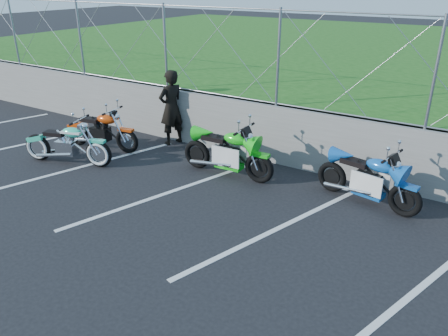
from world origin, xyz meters
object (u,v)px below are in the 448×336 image
Objects in this scene: cruiser_turquoise at (68,146)px; person_standing at (171,108)px; sportbike_green at (228,154)px; sportbike_blue at (369,181)px; naked_orange at (102,132)px.

person_standing is (1.12, 2.26, 0.49)m from cruiser_turquoise.
sportbike_green is at bearing 85.28° from person_standing.
cruiser_turquoise reaches higher than sportbike_blue.
sportbike_green reaches higher than naked_orange.
sportbike_blue is (2.81, 0.30, -0.02)m from sportbike_green.
sportbike_green is at bearing -4.44° from naked_orange.
sportbike_blue is at bearing -4.11° from naked_orange.
sportbike_green is 1.06× the size of sportbike_blue.
sportbike_green reaches higher than cruiser_turquoise.
sportbike_blue is at bearing -2.39° from cruiser_turquoise.
cruiser_turquoise is 1.13× the size of person_standing.
cruiser_turquoise is 3.59m from sportbike_green.
naked_orange is 1.76m from person_standing.
naked_orange is at bearing -176.52° from sportbike_green.
sportbike_blue reaches higher than naked_orange.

